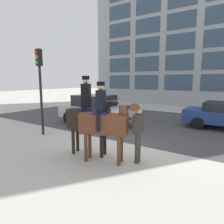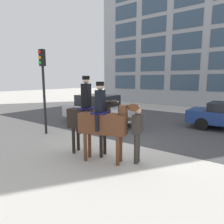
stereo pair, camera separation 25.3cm
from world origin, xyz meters
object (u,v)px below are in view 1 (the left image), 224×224
at_px(mounted_horse_companion, 105,121).
at_px(traffic_light, 40,78).
at_px(mounted_horse_lead, 89,116).
at_px(pedestrian_bystander, 138,130).
at_px(street_car_near_lane, 95,109).

bearing_deg(mounted_horse_companion, traffic_light, 150.32).
xyz_separation_m(mounted_horse_lead, pedestrian_bystander, (1.64, 0.29, -0.29)).
bearing_deg(street_car_near_lane, pedestrian_bystander, -37.83).
bearing_deg(mounted_horse_companion, pedestrian_bystander, 12.37).
relative_size(mounted_horse_companion, street_car_near_lane, 0.58).
xyz_separation_m(street_car_near_lane, traffic_light, (-0.66, -3.04, 1.72)).
height_order(mounted_horse_companion, street_car_near_lane, mounted_horse_companion).
height_order(mounted_horse_lead, pedestrian_bystander, mounted_horse_lead).
xyz_separation_m(pedestrian_bystander, traffic_light, (-5.04, 0.37, 1.57)).
relative_size(pedestrian_bystander, street_car_near_lane, 0.40).
bearing_deg(mounted_horse_lead, pedestrian_bystander, -5.96).
distance_m(mounted_horse_lead, traffic_light, 3.69).
distance_m(pedestrian_bystander, traffic_light, 5.29).
bearing_deg(mounted_horse_lead, mounted_horse_companion, -31.00).
relative_size(mounted_horse_lead, traffic_light, 0.69).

